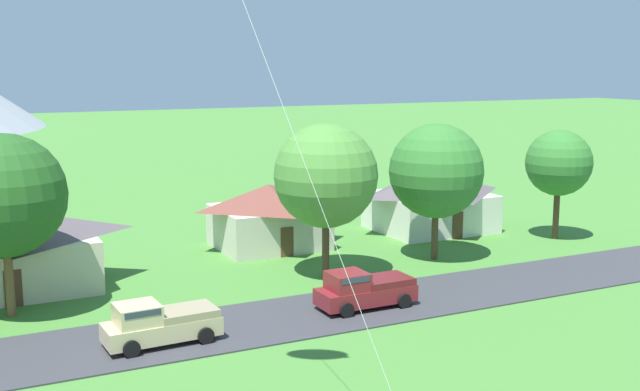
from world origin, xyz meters
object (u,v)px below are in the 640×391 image
object	(u,v)px
tree_near_left	(436,171)
house_leftmost	(6,248)
pickup_truck_maroon_east_side	(363,289)
pickup_truck_sand_west_side	(159,323)
tree_left_of_center	(326,176)
house_right_center	(431,201)
tree_right_of_center	(3,196)
tree_near_right	(559,163)
house_left_center	(269,215)

from	to	relation	value
tree_near_left	house_leftmost	bearing A→B (deg)	169.31
pickup_truck_maroon_east_side	pickup_truck_sand_west_side	bearing A→B (deg)	-177.45
pickup_truck_sand_west_side	pickup_truck_maroon_east_side	size ratio (longest dim) A/B	1.01
house_leftmost	pickup_truck_maroon_east_side	xyz separation A→B (m)	(16.29, -11.85, -1.34)
tree_near_left	pickup_truck_maroon_east_side	bearing A→B (deg)	-142.87
tree_left_of_center	house_right_center	bearing A→B (deg)	32.33
tree_right_of_center	tree_near_right	world-z (taller)	tree_right_of_center
house_leftmost	tree_near_left	distance (m)	26.24
tree_left_of_center	tree_right_of_center	xyz separation A→B (m)	(-17.50, 0.59, 0.08)
house_left_center	tree_left_of_center	size ratio (longest dim) A/B	0.83
house_leftmost	house_right_center	distance (m)	30.51
tree_near_right	tree_near_left	bearing A→B (deg)	-175.03
house_left_center	house_leftmost	bearing A→B (deg)	-170.09
house_leftmost	house_left_center	xyz separation A→B (m)	(17.16, 3.00, -0.12)
house_leftmost	tree_near_right	size ratio (longest dim) A/B	1.28
house_left_center	tree_left_of_center	distance (m)	9.40
tree_left_of_center	tree_near_right	distance (m)	19.66
tree_near_left	tree_near_right	size ratio (longest dim) A/B	1.12
tree_right_of_center	house_leftmost	bearing A→B (deg)	87.08
house_left_center	pickup_truck_sand_west_side	size ratio (longest dim) A/B	1.44
house_left_center	tree_near_left	size ratio (longest dim) A/B	0.86
tree_right_of_center	pickup_truck_sand_west_side	xyz separation A→B (m)	(5.64, -7.35, -5.14)
tree_right_of_center	pickup_truck_maroon_east_side	xyz separation A→B (m)	(16.55, -6.86, -5.14)
house_left_center	tree_near_right	size ratio (longest dim) A/B	0.96
house_right_center	tree_near_right	world-z (taller)	tree_near_right
tree_near_right	pickup_truck_maroon_east_side	world-z (taller)	tree_near_right
house_right_center	tree_near_right	xyz separation A→B (m)	(6.43, -6.58, 3.27)
house_right_center	tree_right_of_center	distance (m)	31.85
house_leftmost	pickup_truck_maroon_east_side	distance (m)	20.19
house_left_center	tree_near_right	bearing A→B (deg)	-19.20
tree_left_of_center	house_left_center	bearing A→B (deg)	90.61
house_leftmost	tree_near_left	xyz separation A→B (m)	(25.57, -4.83, 3.39)
tree_left_of_center	tree_right_of_center	bearing A→B (deg)	178.07
house_left_center	pickup_truck_sand_west_side	world-z (taller)	house_left_center
house_leftmost	tree_near_left	world-z (taller)	tree_near_left
house_left_center	house_right_center	distance (m)	13.23
house_left_center	tree_near_left	distance (m)	12.01
tree_near_right	pickup_truck_maroon_east_side	size ratio (longest dim) A/B	1.52
house_leftmost	tree_right_of_center	xyz separation A→B (m)	(-0.25, -4.99, 3.80)
house_right_center	tree_left_of_center	size ratio (longest dim) A/B	0.96
tree_near_left	tree_right_of_center	size ratio (longest dim) A/B	0.95
house_right_center	pickup_truck_sand_west_side	xyz separation A→B (m)	(-25.00, -15.07, -1.20)
house_right_center	tree_near_left	distance (m)	9.63
house_right_center	tree_near_left	xyz separation A→B (m)	(-4.82, -7.56, 3.53)
tree_near_left	tree_right_of_center	bearing A→B (deg)	-179.63
tree_near_left	tree_near_right	distance (m)	11.29
pickup_truck_sand_west_side	pickup_truck_maroon_east_side	distance (m)	10.92
house_right_center	tree_right_of_center	size ratio (longest dim) A/B	0.95
tree_left_of_center	pickup_truck_sand_west_side	size ratio (longest dim) A/B	1.74
tree_left_of_center	tree_near_right	bearing A→B (deg)	5.06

